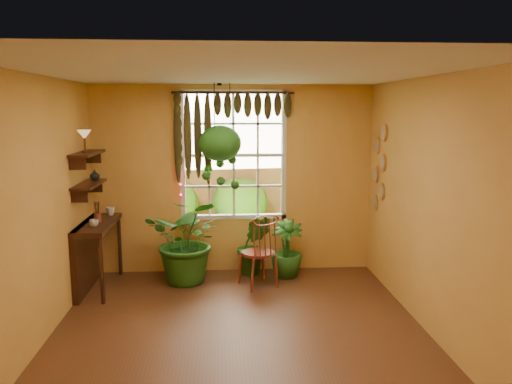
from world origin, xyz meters
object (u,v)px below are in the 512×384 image
windsor_chair (259,262)px  potted_plant_left (189,240)px  potted_plant_mid (254,245)px  counter_ledge (90,248)px  hanging_basket (220,147)px

windsor_chair → potted_plant_left: 1.01m
potted_plant_mid → potted_plant_left: bearing=-163.7°
windsor_chair → counter_ledge: bearing=153.6°
counter_ledge → windsor_chair: bearing=-1.8°
potted_plant_mid → windsor_chair: bearing=-85.2°
counter_ledge → potted_plant_left: 1.29m
counter_ledge → hanging_basket: 2.17m
windsor_chair → potted_plant_mid: bearing=70.3°
potted_plant_mid → hanging_basket: bearing=-166.0°
counter_ledge → potted_plant_left: potted_plant_left is taller
counter_ledge → potted_plant_left: size_ratio=1.00×
counter_ledge → potted_plant_mid: (2.18, 0.43, -0.12)m
potted_plant_mid → hanging_basket: hanging_basket is taller
counter_ledge → windsor_chair: 2.24m
hanging_basket → potted_plant_left: bearing=-161.3°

